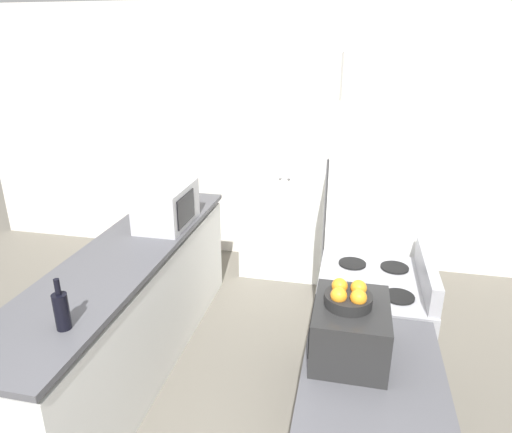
{
  "coord_description": "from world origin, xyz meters",
  "views": [
    {
      "loc": [
        0.65,
        -1.1,
        2.22
      ],
      "look_at": [
        0.0,
        1.88,
        1.05
      ],
      "focal_mm": 32.0,
      "sensor_mm": 36.0,
      "label": 1
    }
  ],
  "objects_px": {
    "fruit_bowl": "(348,297)",
    "microwave": "(167,205)",
    "toaster_oven": "(350,330)",
    "wine_bottle": "(61,310)",
    "stove": "(367,343)",
    "pantry_cabinet": "(289,170)",
    "refrigerator": "(375,232)"
  },
  "relations": [
    {
      "from": "wine_bottle",
      "to": "toaster_oven",
      "type": "distance_m",
      "value": 1.36
    },
    {
      "from": "stove",
      "to": "fruit_bowl",
      "type": "bearing_deg",
      "value": -101.57
    },
    {
      "from": "pantry_cabinet",
      "to": "wine_bottle",
      "type": "bearing_deg",
      "value": -105.54
    },
    {
      "from": "pantry_cabinet",
      "to": "stove",
      "type": "bearing_deg",
      "value": -66.46
    },
    {
      "from": "microwave",
      "to": "wine_bottle",
      "type": "height_order",
      "value": "microwave"
    },
    {
      "from": "stove",
      "to": "toaster_oven",
      "type": "xyz_separation_m",
      "value": [
        -0.13,
        -0.72,
        0.58
      ]
    },
    {
      "from": "pantry_cabinet",
      "to": "stove",
      "type": "distance_m",
      "value": 2.02
    },
    {
      "from": "stove",
      "to": "toaster_oven",
      "type": "height_order",
      "value": "toaster_oven"
    },
    {
      "from": "refrigerator",
      "to": "wine_bottle",
      "type": "relative_size",
      "value": 6.63
    },
    {
      "from": "stove",
      "to": "refrigerator",
      "type": "distance_m",
      "value": 0.9
    },
    {
      "from": "stove",
      "to": "fruit_bowl",
      "type": "distance_m",
      "value": 1.05
    },
    {
      "from": "refrigerator",
      "to": "microwave",
      "type": "xyz_separation_m",
      "value": [
        -1.55,
        -0.23,
        0.17
      ]
    },
    {
      "from": "wine_bottle",
      "to": "fruit_bowl",
      "type": "distance_m",
      "value": 1.36
    },
    {
      "from": "stove",
      "to": "refrigerator",
      "type": "bearing_deg",
      "value": 87.81
    },
    {
      "from": "pantry_cabinet",
      "to": "wine_bottle",
      "type": "relative_size",
      "value": 7.9
    },
    {
      "from": "pantry_cabinet",
      "to": "fruit_bowl",
      "type": "bearing_deg",
      "value": -76.0
    },
    {
      "from": "microwave",
      "to": "toaster_oven",
      "type": "relative_size",
      "value": 1.33
    },
    {
      "from": "toaster_oven",
      "to": "wine_bottle",
      "type": "bearing_deg",
      "value": -175.81
    },
    {
      "from": "microwave",
      "to": "wine_bottle",
      "type": "bearing_deg",
      "value": -88.55
    },
    {
      "from": "stove",
      "to": "microwave",
      "type": "height_order",
      "value": "microwave"
    },
    {
      "from": "fruit_bowl",
      "to": "toaster_oven",
      "type": "bearing_deg",
      "value": 11.39
    },
    {
      "from": "refrigerator",
      "to": "fruit_bowl",
      "type": "height_order",
      "value": "refrigerator"
    },
    {
      "from": "wine_bottle",
      "to": "toaster_oven",
      "type": "relative_size",
      "value": 0.67
    },
    {
      "from": "microwave",
      "to": "toaster_oven",
      "type": "height_order",
      "value": "microwave"
    },
    {
      "from": "wine_bottle",
      "to": "refrigerator",
      "type": "bearing_deg",
      "value": 46.63
    },
    {
      "from": "pantry_cabinet",
      "to": "refrigerator",
      "type": "bearing_deg",
      "value": -50.77
    },
    {
      "from": "microwave",
      "to": "fruit_bowl",
      "type": "height_order",
      "value": "fruit_bowl"
    },
    {
      "from": "fruit_bowl",
      "to": "microwave",
      "type": "bearing_deg",
      "value": 136.95
    },
    {
      "from": "microwave",
      "to": "fruit_bowl",
      "type": "bearing_deg",
      "value": -43.05
    },
    {
      "from": "wine_bottle",
      "to": "toaster_oven",
      "type": "bearing_deg",
      "value": 4.19
    },
    {
      "from": "microwave",
      "to": "pantry_cabinet",
      "type": "bearing_deg",
      "value": 57.98
    },
    {
      "from": "pantry_cabinet",
      "to": "toaster_oven",
      "type": "height_order",
      "value": "pantry_cabinet"
    }
  ]
}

